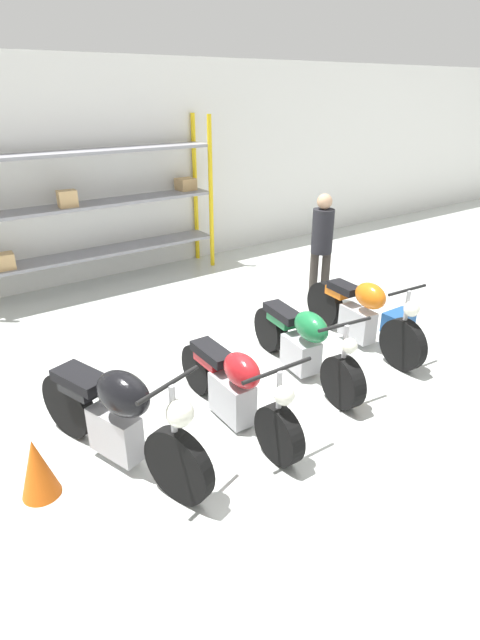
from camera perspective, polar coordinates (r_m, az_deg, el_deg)
ground_plane at (r=5.72m, az=2.35°, el=-7.75°), size 30.00×30.00×0.00m
back_wall at (r=9.02m, az=-16.43°, el=15.75°), size 30.00×0.08×3.60m
shelving_rack at (r=8.66m, az=-17.05°, el=12.36°), size 4.43×0.63×2.70m
motorcycle_black at (r=4.52m, az=-13.76°, el=-10.67°), size 0.90×2.04×1.10m
motorcycle_red at (r=4.98m, az=-0.62°, el=-7.81°), size 0.73×1.98×0.94m
motorcycle_green at (r=5.83m, az=7.21°, el=-2.69°), size 0.65×2.03×0.96m
motorcycle_orange at (r=6.63m, az=13.74°, el=0.64°), size 0.59×2.08×1.02m
person_browsing at (r=7.68m, az=9.34°, el=8.91°), size 0.45×0.45×1.71m
toolbox at (r=7.30m, az=17.64°, el=-0.16°), size 0.44×0.26×0.28m
traffic_cone at (r=4.56m, az=-22.19°, el=-15.37°), size 0.32×0.32×0.55m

